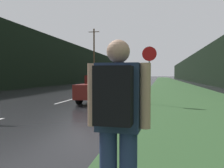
% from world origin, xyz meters
% --- Properties ---
extents(grass_verge, '(6.00, 240.00, 0.02)m').
position_xyz_m(grass_verge, '(7.11, 40.00, 0.01)').
color(grass_verge, '#33562D').
rests_on(grass_verge, ground_plane).
extents(lane_stripe_c, '(0.12, 3.00, 0.01)m').
position_xyz_m(lane_stripe_c, '(0.00, 14.38, 0.00)').
color(lane_stripe_c, silver).
rests_on(lane_stripe_c, ground_plane).
extents(lane_stripe_d, '(0.12, 3.00, 0.01)m').
position_xyz_m(lane_stripe_d, '(0.00, 21.38, 0.00)').
color(lane_stripe_d, silver).
rests_on(lane_stripe_d, ground_plane).
extents(lane_stripe_e, '(0.12, 3.00, 0.01)m').
position_xyz_m(lane_stripe_e, '(0.00, 28.38, 0.00)').
color(lane_stripe_e, silver).
rests_on(lane_stripe_e, ground_plane).
extents(lane_stripe_f, '(0.12, 3.00, 0.01)m').
position_xyz_m(lane_stripe_f, '(0.00, 35.38, 0.00)').
color(lane_stripe_f, silver).
rests_on(lane_stripe_f, ground_plane).
extents(treeline_far_side, '(2.00, 140.00, 6.77)m').
position_xyz_m(treeline_far_side, '(-10.11, 50.00, 3.38)').
color(treeline_far_side, black).
rests_on(treeline_far_side, ground_plane).
extents(treeline_near_side, '(2.00, 140.00, 5.94)m').
position_xyz_m(treeline_near_side, '(13.11, 50.00, 2.97)').
color(treeline_near_side, black).
rests_on(treeline_near_side, ground_plane).
extents(utility_pole_far, '(1.80, 0.24, 8.98)m').
position_xyz_m(utility_pole_far, '(-5.30, 39.08, 4.62)').
color(utility_pole_far, '#4C3823').
rests_on(utility_pole_far, ground_plane).
extents(stop_sign, '(0.72, 0.07, 2.88)m').
position_xyz_m(stop_sign, '(4.69, 13.68, 1.79)').
color(stop_sign, slate).
rests_on(stop_sign, ground_plane).
extents(hitchhiker_with_backpack, '(0.63, 0.43, 1.81)m').
position_xyz_m(hitchhiker_with_backpack, '(4.80, 4.03, 1.04)').
color(hitchhiker_with_backpack, navy).
rests_on(hitchhiker_with_backpack, ground_plane).
extents(car_passing_near, '(1.82, 4.47, 1.45)m').
position_xyz_m(car_passing_near, '(2.05, 14.50, 0.74)').
color(car_passing_near, maroon).
rests_on(car_passing_near, ground_plane).
extents(delivery_truck, '(2.64, 7.39, 3.46)m').
position_xyz_m(delivery_truck, '(-2.05, 71.84, 1.82)').
color(delivery_truck, gray).
rests_on(delivery_truck, ground_plane).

